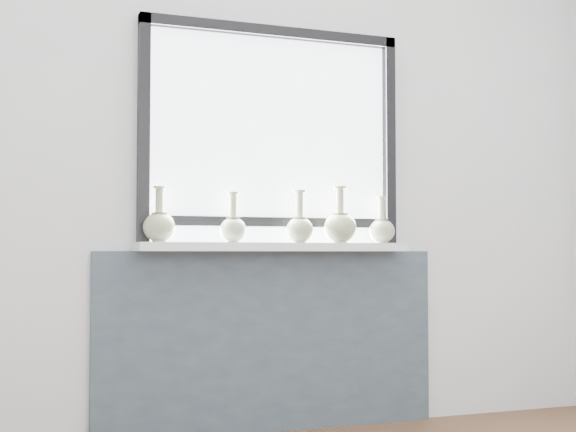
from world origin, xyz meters
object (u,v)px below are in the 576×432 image
object	(u,v)px
vase_a	(159,225)
vase_c	(300,227)
windowsill	(276,247)
vase_d	(340,226)
vase_e	(382,229)
vase_b	(233,227)

from	to	relation	value
vase_a	vase_c	distance (m)	0.67
windowsill	vase_d	world-z (taller)	vase_d
vase_a	vase_c	bearing A→B (deg)	-1.72
vase_d	vase_c	bearing A→B (deg)	177.55
windowsill	vase_e	size ratio (longest dim) A/B	5.65
windowsill	vase_c	bearing A→B (deg)	-10.81
vase_a	vase_c	size ratio (longest dim) A/B	1.00
windowsill	vase_a	world-z (taller)	vase_a
vase_b	vase_e	distance (m)	0.77
vase_c	vase_e	world-z (taller)	vase_c
windowsill	vase_e	bearing A→B (deg)	0.52
vase_b	vase_e	xyz separation A→B (m)	(0.77, 0.00, -0.00)
vase_a	vase_c	world-z (taller)	same
vase_c	vase_d	bearing A→B (deg)	-2.45
vase_a	vase_d	xyz separation A→B (m)	(0.88, -0.03, 0.01)
vase_b	vase_c	distance (m)	0.33
windowsill	vase_b	world-z (taller)	vase_b
vase_d	vase_e	bearing A→B (deg)	8.22
windowsill	vase_a	distance (m)	0.57
vase_c	vase_d	xyz separation A→B (m)	(0.21, -0.01, 0.01)
vase_a	vase_e	size ratio (longest dim) A/B	1.08
vase_b	vase_c	xyz separation A→B (m)	(0.32, -0.02, 0.00)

